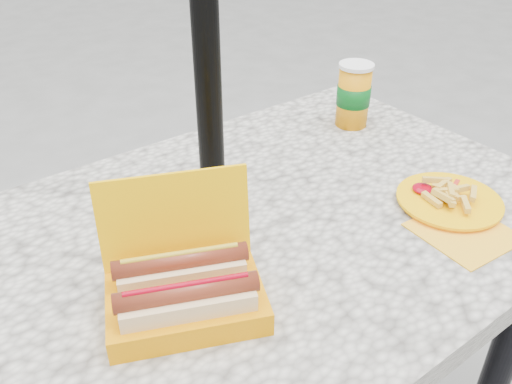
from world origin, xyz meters
TOP-DOWN VIEW (x-y plane):
  - picnic_table at (0.00, 0.00)m, footprint 1.20×0.80m
  - umbrella_pole at (0.00, 0.16)m, footprint 0.05×0.05m
  - hotdog_box at (-0.22, -0.11)m, footprint 0.28×0.25m
  - fries_plate at (0.32, -0.18)m, footprint 0.24×0.26m
  - soda_cup at (0.43, 0.20)m, footprint 0.08×0.08m

SIDE VIEW (x-z plane):
  - picnic_table at x=0.00m, z-range 0.27..1.02m
  - fries_plate at x=0.32m, z-range 0.74..0.78m
  - hotdog_box at x=-0.22m, z-range 0.70..0.89m
  - soda_cup at x=0.43m, z-range 0.75..0.91m
  - umbrella_pole at x=0.00m, z-range 0.00..2.20m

